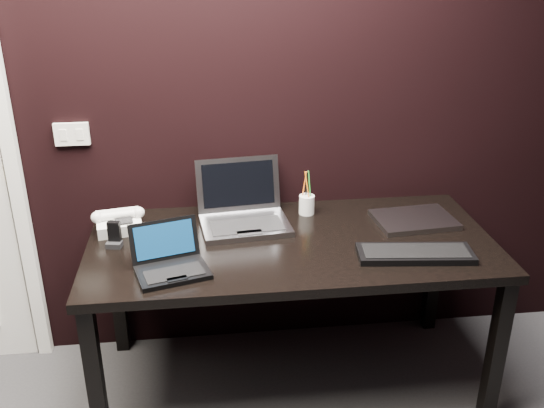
{
  "coord_description": "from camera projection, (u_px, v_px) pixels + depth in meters",
  "views": [
    {
      "loc": [
        -0.05,
        -0.85,
        1.9
      ],
      "look_at": [
        0.21,
        1.35,
        0.93
      ],
      "focal_mm": 40.0,
      "sensor_mm": 36.0,
      "label": 1
    }
  ],
  "objects": [
    {
      "name": "desk",
      "position": [
        291.0,
        256.0,
        2.58
      ],
      "size": [
        1.7,
        0.8,
        0.74
      ],
      "color": "black",
      "rests_on": "ground"
    },
    {
      "name": "ext_keyboard",
      "position": [
        415.0,
        254.0,
        2.41
      ],
      "size": [
        0.47,
        0.2,
        0.03
      ],
      "color": "black",
      "rests_on": "desk"
    },
    {
      "name": "desk_phone",
      "position": [
        119.0,
        222.0,
        2.62
      ],
      "size": [
        0.23,
        0.2,
        0.11
      ],
      "color": "white",
      "rests_on": "desk"
    },
    {
      "name": "netbook",
      "position": [
        170.0,
        263.0,
        2.3
      ],
      "size": [
        0.32,
        0.3,
        0.17
      ],
      "color": "black",
      "rests_on": "desk"
    },
    {
      "name": "closed_laptop",
      "position": [
        414.0,
        220.0,
        2.71
      ],
      "size": [
        0.37,
        0.28,
        0.02
      ],
      "color": "#98999D",
      "rests_on": "desk"
    },
    {
      "name": "wall_back",
      "position": [
        212.0,
        89.0,
        2.66
      ],
      "size": [
        4.0,
        0.0,
        4.0
      ],
      "primitive_type": "plane",
      "rotation": [
        1.57,
        0.0,
        0.0
      ],
      "color": "black",
      "rests_on": "ground"
    },
    {
      "name": "silver_laptop",
      "position": [
        243.0,
        214.0,
        2.68
      ],
      "size": [
        0.41,
        0.38,
        0.26
      ],
      "color": "#949499",
      "rests_on": "desk"
    },
    {
      "name": "mobile_phone",
      "position": [
        114.0,
        237.0,
        2.49
      ],
      "size": [
        0.07,
        0.06,
        0.11
      ],
      "color": "black",
      "rests_on": "desk"
    },
    {
      "name": "pen_cup",
      "position": [
        307.0,
        204.0,
        2.78
      ],
      "size": [
        0.09,
        0.09,
        0.21
      ],
      "color": "silver",
      "rests_on": "desk"
    },
    {
      "name": "wall_switch",
      "position": [
        72.0,
        134.0,
        2.65
      ],
      "size": [
        0.15,
        0.02,
        0.1
      ],
      "color": "silver",
      "rests_on": "wall_back"
    }
  ]
}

